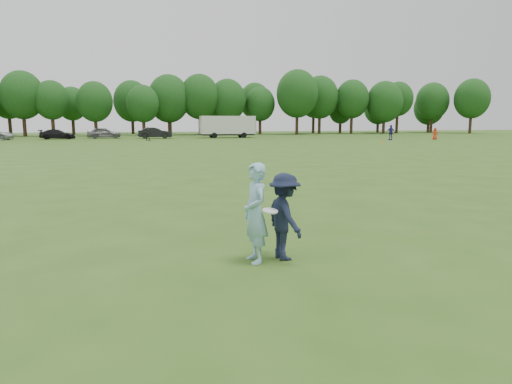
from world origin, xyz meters
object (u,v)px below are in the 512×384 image
(car_e, at_px, (104,133))
(cargo_trailer, at_px, (228,126))
(car_f, at_px, (155,133))
(thrower, at_px, (255,213))
(field_cone, at_px, (381,142))
(player_far_b, at_px, (391,132))
(player_far_c, at_px, (435,134))
(defender, at_px, (284,217))
(player_far_d, at_px, (148,134))
(car_d, at_px, (57,134))

(car_e, relative_size, cargo_trailer, 0.51)
(car_e, bearing_deg, car_f, -110.47)
(thrower, bearing_deg, field_cone, 141.13)
(player_far_b, bearing_deg, cargo_trailer, -154.68)
(player_far_b, xyz_separation_m, field_cone, (-5.29, -6.95, -0.84))
(player_far_c, relative_size, car_e, 0.34)
(player_far_b, relative_size, cargo_trailer, 0.22)
(car_e, distance_m, car_f, 7.22)
(thrower, height_order, cargo_trailer, cargo_trailer)
(defender, distance_m, cargo_trailer, 60.20)
(field_cone, relative_size, cargo_trailer, 0.03)
(thrower, xyz_separation_m, player_far_c, (36.23, 45.20, -0.09))
(player_far_c, height_order, player_far_d, player_far_d)
(defender, bearing_deg, cargo_trailer, -19.56)
(player_far_d, bearing_deg, car_d, 114.97)
(player_far_d, bearing_deg, car_f, 49.60)
(player_far_c, distance_m, field_cone, 12.81)
(car_d, distance_m, cargo_trailer, 23.56)
(field_cone, xyz_separation_m, cargo_trailer, (-13.89, 20.10, 1.63))
(defender, distance_m, field_cone, 46.14)
(player_far_d, distance_m, car_d, 14.23)
(player_far_c, bearing_deg, car_e, 11.24)
(player_far_c, bearing_deg, car_d, 14.67)
(thrower, distance_m, cargo_trailer, 60.32)
(player_far_b, height_order, car_e, player_far_b)
(cargo_trailer, bearing_deg, car_d, 178.91)
(car_f, bearing_deg, player_far_d, 169.85)
(thrower, height_order, player_far_d, thrower)
(car_e, bearing_deg, thrower, 179.89)
(thrower, relative_size, field_cone, 5.93)
(field_cone, distance_m, cargo_trailer, 24.49)
(thrower, distance_m, car_d, 61.04)
(car_f, bearing_deg, player_far_b, -114.64)
(car_f, distance_m, field_cone, 31.48)
(player_far_b, relative_size, car_e, 0.43)
(car_d, relative_size, car_e, 0.99)
(player_far_c, relative_size, field_cone, 5.30)
(car_e, bearing_deg, defender, -179.59)
(defender, bearing_deg, player_far_b, -42.28)
(car_d, xyz_separation_m, field_cone, (37.41, -20.55, -0.51))
(thrower, distance_m, field_cone, 46.46)
(player_far_b, bearing_deg, car_f, -143.66)
(car_f, xyz_separation_m, field_cone, (24.44, -19.83, -0.63))
(defender, distance_m, player_far_d, 51.86)
(cargo_trailer, bearing_deg, player_far_c, -29.24)
(thrower, bearing_deg, player_far_c, 134.87)
(field_cone, bearing_deg, car_f, 140.94)
(player_far_c, bearing_deg, defender, 82.99)
(player_far_c, bearing_deg, field_cone, 59.27)
(player_far_d, bearing_deg, defender, -120.15)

